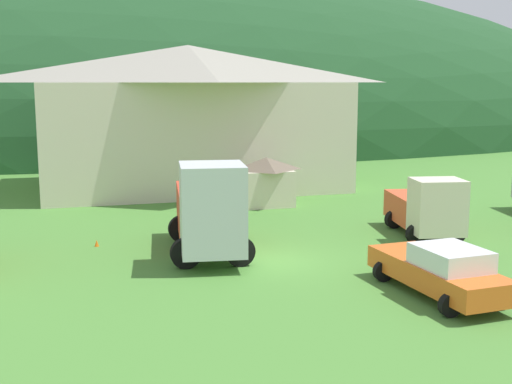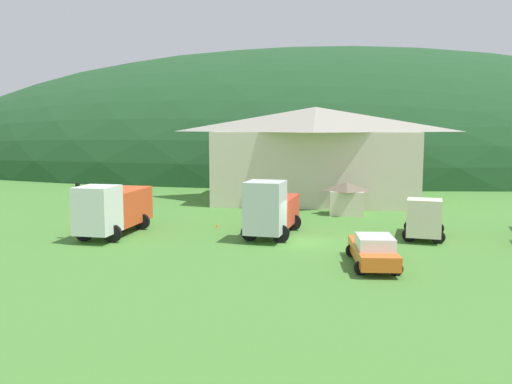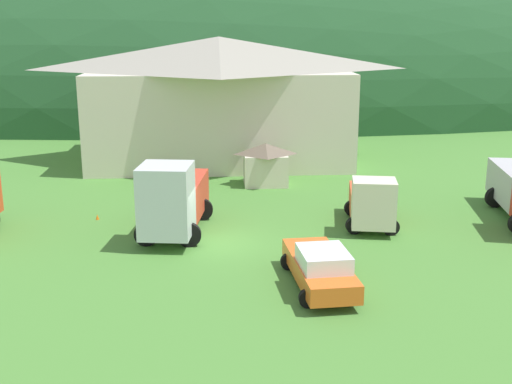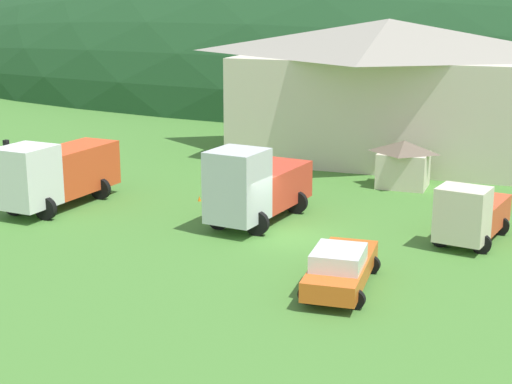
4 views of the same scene
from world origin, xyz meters
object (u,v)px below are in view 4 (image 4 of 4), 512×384
object	(u,v)px
play_shed_cream	(403,163)
service_pickup_orange	(341,267)
tow_truck_silver	(255,185)
traffic_cone_near_pickup	(199,201)
heavy_rig_white	(56,172)
traffic_cone_mid_row	(221,229)
light_truck_cream	(470,214)
depot_building	(387,87)
traffic_light_west	(8,168)

from	to	relation	value
play_shed_cream	service_pickup_orange	world-z (taller)	play_shed_cream
tow_truck_silver	traffic_cone_near_pickup	xyz separation A→B (m)	(-4.08, 2.69, -1.80)
play_shed_cream	heavy_rig_white	world-z (taller)	heavy_rig_white
heavy_rig_white	service_pickup_orange	distance (m)	17.05
traffic_cone_near_pickup	traffic_cone_mid_row	distance (m)	5.07
heavy_rig_white	light_truck_cream	distance (m)	19.81
heavy_rig_white	tow_truck_silver	world-z (taller)	tow_truck_silver
service_pickup_orange	traffic_cone_near_pickup	xyz separation A→B (m)	(-9.92, 9.37, -0.83)
depot_building	play_shed_cream	world-z (taller)	depot_building
play_shed_cream	depot_building	bearing A→B (deg)	108.64
depot_building	traffic_cone_near_pickup	xyz separation A→B (m)	(-6.49, -14.69, -4.54)
heavy_rig_white	traffic_cone_near_pickup	world-z (taller)	heavy_rig_white
depot_building	tow_truck_silver	size ratio (longest dim) A/B	2.77
depot_building	traffic_cone_near_pickup	world-z (taller)	depot_building
depot_building	heavy_rig_white	xyz separation A→B (m)	(-12.58, -18.28, -2.73)
traffic_cone_near_pickup	traffic_cone_mid_row	bearing A→B (deg)	-54.09
tow_truck_silver	traffic_cone_near_pickup	distance (m)	5.21
heavy_rig_white	service_pickup_orange	bearing A→B (deg)	74.99
heavy_rig_white	service_pickup_orange	size ratio (longest dim) A/B	1.33
depot_building	light_truck_cream	size ratio (longest dim) A/B	3.69
light_truck_cream	traffic_light_west	xyz separation A→B (m)	(-21.32, -3.06, 0.96)
light_truck_cream	heavy_rig_white	bearing A→B (deg)	-75.48
depot_building	traffic_cone_near_pickup	distance (m)	16.69
tow_truck_silver	service_pickup_orange	xyz separation A→B (m)	(5.84, -6.68, -0.97)
traffic_light_west	play_shed_cream	bearing A→B (deg)	35.25
depot_building	traffic_light_west	xyz separation A→B (m)	(-14.15, -19.87, -2.31)
heavy_rig_white	tow_truck_silver	bearing A→B (deg)	99.92
depot_building	traffic_light_west	distance (m)	24.51
depot_building	service_pickup_orange	distance (m)	24.59
service_pickup_orange	traffic_cone_mid_row	distance (m)	8.75
depot_building	tow_truck_silver	distance (m)	17.76
play_shed_cream	traffic_cone_near_pickup	size ratio (longest dim) A/B	5.32
light_truck_cream	traffic_cone_near_pickup	world-z (taller)	light_truck_cream
service_pickup_orange	traffic_cone_near_pickup	size ratio (longest dim) A/B	10.16
tow_truck_silver	traffic_cone_near_pickup	bearing A→B (deg)	-115.84
tow_truck_silver	traffic_cone_near_pickup	size ratio (longest dim) A/B	13.01
play_shed_cream	service_pickup_orange	xyz separation A→B (m)	(0.74, -16.10, -0.51)
play_shed_cream	traffic_cone_near_pickup	bearing A→B (deg)	-143.78
tow_truck_silver	service_pickup_orange	size ratio (longest dim) A/B	1.28
tow_truck_silver	traffic_light_west	distance (m)	12.01
traffic_light_west	light_truck_cream	bearing A→B (deg)	8.16
tow_truck_silver	traffic_cone_mid_row	world-z (taller)	tow_truck_silver
light_truck_cream	traffic_light_west	bearing A→B (deg)	-71.57
light_truck_cream	traffic_light_west	distance (m)	21.56
light_truck_cream	play_shed_cream	bearing A→B (deg)	-142.89
depot_building	traffic_cone_near_pickup	size ratio (longest dim) A/B	36.07
traffic_light_west	depot_building	bearing A→B (deg)	54.54
service_pickup_orange	traffic_cone_near_pickup	distance (m)	13.67
heavy_rig_white	traffic_cone_mid_row	xyz separation A→B (m)	(9.06, -0.52, -1.81)
light_truck_cream	service_pickup_orange	xyz separation A→B (m)	(-3.74, -7.25, -0.44)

